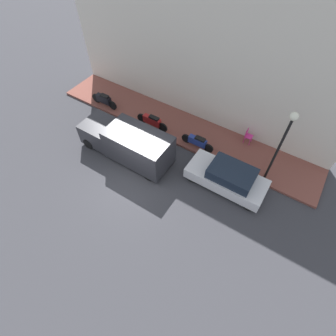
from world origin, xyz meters
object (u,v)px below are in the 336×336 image
Objects in this scene: motorcycle_black at (104,100)px; cafe_chair at (248,135)px; motorcycle_red at (152,121)px; motorcycle_blue at (198,142)px; streetlamp at (284,136)px; delivery_van at (127,142)px; parked_car at (228,177)px.

cafe_chair is (1.91, -9.16, 0.05)m from motorcycle_black.
motorcycle_red is 1.08× the size of motorcycle_blue.
motorcycle_black reaches higher than motorcycle_blue.
motorcycle_blue is 4.79m from streetlamp.
cafe_chair is (1.90, -5.34, 0.06)m from motorcycle_red.
delivery_van is 2.48× the size of motorcycle_red.
motorcycle_red is 5.67m from cafe_chair.
cafe_chair is (3.33, 0.28, 0.03)m from parked_car.
delivery_van is 5.97× the size of cafe_chair.
cafe_chair reaches higher than motorcycle_black.
parked_car reaches higher than cafe_chair.
streetlamp is 3.59m from cafe_chair.
delivery_van is 7.82m from streetlamp.
streetlamp reaches higher than parked_car.
motorcycle_red is 0.50× the size of streetlamp.
streetlamp is at bearing -89.82° from motorcycle_black.
streetlamp reaches higher than cafe_chair.
delivery_van is at bearing 129.65° from cafe_chair.
motorcycle_red is at bearing 109.64° from cafe_chair.
delivery_van is at bearing 128.93° from motorcycle_blue.
streetlamp reaches higher than delivery_van.
motorcycle_blue is at bearing 130.61° from cafe_chair.
motorcycle_black is (2.46, 3.88, -0.37)m from delivery_van.
motorcycle_blue is 0.46× the size of streetlamp.
motorcycle_red reaches higher than motorcycle_blue.
parked_car is 9.54m from motorcycle_black.
parked_car is 1.99× the size of motorcycle_black.
motorcycle_blue is (2.47, -3.06, -0.42)m from delivery_van.
motorcycle_black is at bearing 90.05° from motorcycle_blue.
streetlamp is 4.78× the size of cafe_chair.
streetlamp is at bearing -46.68° from parked_car.
parked_car is at bearing -98.57° from motorcycle_black.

